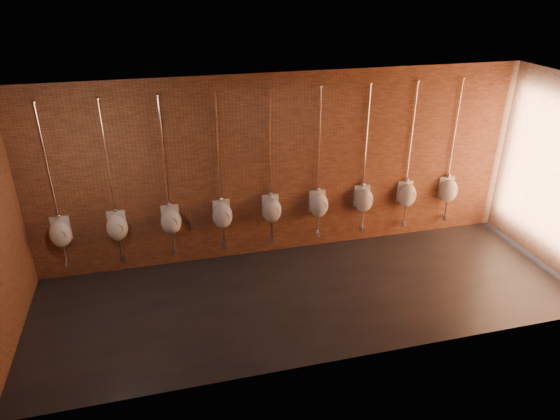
{
  "coord_description": "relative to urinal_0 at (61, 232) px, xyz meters",
  "views": [
    {
      "loc": [
        -2.07,
        -6.21,
        4.65
      ],
      "look_at": [
        -0.27,
        0.9,
        1.1
      ],
      "focal_mm": 32.0,
      "sensor_mm": 36.0,
      "label": 1
    }
  ],
  "objects": [
    {
      "name": "ground",
      "position": [
        3.73,
        -1.38,
        -0.89
      ],
      "size": [
        8.5,
        8.5,
        0.0
      ],
      "primitive_type": "plane",
      "color": "black",
      "rests_on": "ground"
    },
    {
      "name": "room_shell",
      "position": [
        3.73,
        -1.38,
        1.12
      ],
      "size": [
        8.54,
        3.04,
        3.22
      ],
      "color": "black",
      "rests_on": "ground"
    },
    {
      "name": "urinal_0",
      "position": [
        0.0,
        0.0,
        0.0
      ],
      "size": [
        0.37,
        0.32,
        2.71
      ],
      "color": "white",
      "rests_on": "ground"
    },
    {
      "name": "urinal_1",
      "position": [
        0.86,
        0.0,
        0.0
      ],
      "size": [
        0.37,
        0.32,
        2.71
      ],
      "color": "white",
      "rests_on": "ground"
    },
    {
      "name": "urinal_2",
      "position": [
        1.72,
        0.0,
        0.0
      ],
      "size": [
        0.37,
        0.32,
        2.71
      ],
      "color": "white",
      "rests_on": "ground"
    },
    {
      "name": "urinal_3",
      "position": [
        2.58,
        0.0,
        0.0
      ],
      "size": [
        0.37,
        0.32,
        2.71
      ],
      "color": "white",
      "rests_on": "ground"
    },
    {
      "name": "urinal_4",
      "position": [
        3.44,
        0.0,
        0.0
      ],
      "size": [
        0.37,
        0.32,
        2.71
      ],
      "color": "white",
      "rests_on": "ground"
    },
    {
      "name": "urinal_5",
      "position": [
        4.29,
        0.0,
        0.0
      ],
      "size": [
        0.37,
        0.32,
        2.71
      ],
      "color": "white",
      "rests_on": "ground"
    },
    {
      "name": "urinal_6",
      "position": [
        5.15,
        0.0,
        0.0
      ],
      "size": [
        0.37,
        0.32,
        2.71
      ],
      "color": "white",
      "rests_on": "ground"
    },
    {
      "name": "urinal_7",
      "position": [
        6.01,
        0.0,
        0.0
      ],
      "size": [
        0.37,
        0.32,
        2.71
      ],
      "color": "white",
      "rests_on": "ground"
    },
    {
      "name": "urinal_8",
      "position": [
        6.87,
        0.0,
        0.0
      ],
      "size": [
        0.37,
        0.32,
        2.71
      ],
      "color": "white",
      "rests_on": "ground"
    }
  ]
}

